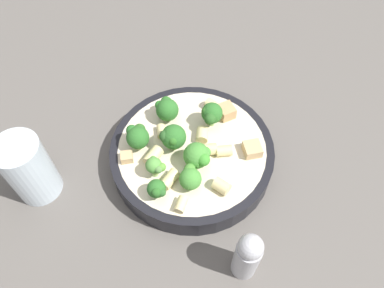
% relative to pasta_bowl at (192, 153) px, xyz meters
% --- Properties ---
extents(ground_plane, '(2.00, 2.00, 0.00)m').
position_rel_pasta_bowl_xyz_m(ground_plane, '(0.00, 0.00, -0.02)').
color(ground_plane, '#5B5651').
extents(pasta_bowl, '(0.25, 0.25, 0.04)m').
position_rel_pasta_bowl_xyz_m(pasta_bowl, '(0.00, 0.00, 0.00)').
color(pasta_bowl, black).
rests_on(pasta_bowl, ground_plane).
extents(broccoli_floret_0, '(0.03, 0.03, 0.03)m').
position_rel_pasta_bowl_xyz_m(broccoli_floret_0, '(0.05, 0.04, 0.04)').
color(broccoli_floret_0, '#9EC175').
rests_on(broccoli_floret_0, pasta_bowl).
extents(broccoli_floret_1, '(0.04, 0.04, 0.04)m').
position_rel_pasta_bowl_xyz_m(broccoli_floret_1, '(0.02, 0.02, 0.04)').
color(broccoli_floret_1, '#93B766').
rests_on(broccoli_floret_1, pasta_bowl).
extents(broccoli_floret_2, '(0.04, 0.04, 0.04)m').
position_rel_pasta_bowl_xyz_m(broccoli_floret_2, '(0.05, -0.06, 0.04)').
color(broccoli_floret_2, '#9EC175').
rests_on(broccoli_floret_2, pasta_bowl).
extents(broccoli_floret_3, '(0.04, 0.03, 0.04)m').
position_rel_pasta_bowl_xyz_m(broccoli_floret_3, '(-0.05, -0.01, 0.04)').
color(broccoli_floret_3, '#9EC175').
rests_on(broccoli_floret_3, pasta_bowl).
extents(broccoli_floret_4, '(0.04, 0.04, 0.04)m').
position_rel_pasta_bowl_xyz_m(broccoli_floret_4, '(0.02, -0.02, 0.04)').
color(broccoli_floret_4, '#93B766').
rests_on(broccoli_floret_4, pasta_bowl).
extents(broccoli_floret_5, '(0.03, 0.03, 0.03)m').
position_rel_pasta_bowl_xyz_m(broccoli_floret_5, '(0.09, 0.02, 0.03)').
color(broccoli_floret_5, '#84AD60').
rests_on(broccoli_floret_5, pasta_bowl).
extents(broccoli_floret_6, '(0.04, 0.04, 0.04)m').
position_rel_pasta_bowl_xyz_m(broccoli_floret_6, '(-0.02, -0.07, 0.04)').
color(broccoli_floret_6, '#93B766').
rests_on(broccoli_floret_6, pasta_bowl).
extents(broccoli_floret_7, '(0.02, 0.03, 0.03)m').
position_rel_pasta_bowl_xyz_m(broccoli_floret_7, '(0.07, -0.01, 0.04)').
color(broccoli_floret_7, '#9EC175').
rests_on(broccoli_floret_7, pasta_bowl).
extents(rigatoni_0, '(0.03, 0.02, 0.02)m').
position_rel_pasta_bowl_xyz_m(rigatoni_0, '(0.06, 0.01, 0.02)').
color(rigatoni_0, beige).
rests_on(rigatoni_0, pasta_bowl).
extents(rigatoni_1, '(0.03, 0.03, 0.02)m').
position_rel_pasta_bowl_xyz_m(rigatoni_1, '(-0.01, 0.02, 0.02)').
color(rigatoni_1, beige).
rests_on(rigatoni_1, pasta_bowl).
extents(rigatoni_2, '(0.03, 0.02, 0.02)m').
position_rel_pasta_bowl_xyz_m(rigatoni_2, '(0.05, -0.03, 0.02)').
color(rigatoni_2, beige).
rests_on(rigatoni_2, pasta_bowl).
extents(rigatoni_3, '(0.02, 0.02, 0.02)m').
position_rel_pasta_bowl_xyz_m(rigatoni_3, '(-0.08, -0.03, 0.02)').
color(rigatoni_3, beige).
rests_on(rigatoni_3, pasta_bowl).
extents(rigatoni_4, '(0.02, 0.02, 0.02)m').
position_rel_pasta_bowl_xyz_m(rigatoni_4, '(0.03, 0.08, 0.02)').
color(rigatoni_4, beige).
rests_on(rigatoni_4, pasta_bowl).
extents(rigatoni_5, '(0.03, 0.03, 0.02)m').
position_rel_pasta_bowl_xyz_m(rigatoni_5, '(-0.02, 0.04, 0.02)').
color(rigatoni_5, beige).
rests_on(rigatoni_5, pasta_bowl).
extents(rigatoni_6, '(0.03, 0.03, 0.02)m').
position_rel_pasta_bowl_xyz_m(rigatoni_6, '(-0.02, 0.00, 0.02)').
color(rigatoni_6, beige).
rests_on(rigatoni_6, pasta_bowl).
extents(rigatoni_7, '(0.02, 0.02, 0.01)m').
position_rel_pasta_bowl_xyz_m(rigatoni_7, '(0.08, 0.05, 0.02)').
color(rigatoni_7, beige).
rests_on(rigatoni_7, pasta_bowl).
extents(rigatoni_8, '(0.02, 0.02, 0.01)m').
position_rel_pasta_bowl_xyz_m(rigatoni_8, '(0.01, -0.05, 0.02)').
color(rigatoni_8, beige).
rests_on(rigatoni_8, pasta_bowl).
extents(chicken_chunk_0, '(0.03, 0.03, 0.02)m').
position_rel_pasta_bowl_xyz_m(chicken_chunk_0, '(-0.08, 0.00, 0.03)').
color(chicken_chunk_0, tan).
rests_on(chicken_chunk_0, pasta_bowl).
extents(chicken_chunk_1, '(0.02, 0.02, 0.01)m').
position_rel_pasta_bowl_xyz_m(chicken_chunk_1, '(0.08, -0.06, 0.02)').
color(chicken_chunk_1, tan).
rests_on(chicken_chunk_1, pasta_bowl).
extents(chicken_chunk_2, '(0.03, 0.04, 0.02)m').
position_rel_pasta_bowl_xyz_m(chicken_chunk_2, '(-0.05, 0.07, 0.02)').
color(chicken_chunk_2, tan).
rests_on(chicken_chunk_2, pasta_bowl).
extents(drinking_glass, '(0.06, 0.06, 0.11)m').
position_rel_pasta_bowl_xyz_m(drinking_glass, '(0.18, -0.14, 0.02)').
color(drinking_glass, silver).
rests_on(drinking_glass, ground_plane).
extents(pepper_shaker, '(0.03, 0.03, 0.10)m').
position_rel_pasta_bowl_xyz_m(pepper_shaker, '(0.08, 0.16, 0.03)').
color(pepper_shaker, '#B2B2B7').
rests_on(pepper_shaker, ground_plane).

